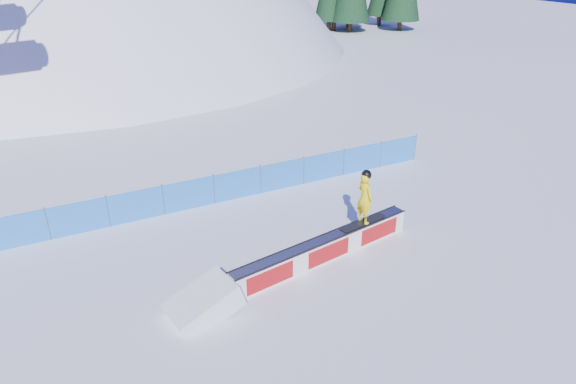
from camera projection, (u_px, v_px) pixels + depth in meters
ground at (234, 268)px, 16.27m from camera, size 160.00×160.00×0.00m
snow_hill at (102, 212)px, 57.72m from camera, size 64.00×64.00×64.00m
safety_fence at (189, 195)px, 19.60m from camera, size 22.05×0.05×1.30m
rail_box at (324, 249)px, 16.46m from camera, size 6.97×1.62×0.84m
snow_ramp at (204, 312)px, 14.30m from camera, size 2.20×1.58×1.26m
snowboarder at (365, 197)px, 16.76m from camera, size 1.87×0.69×1.92m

